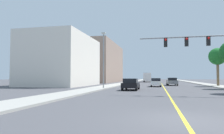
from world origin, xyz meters
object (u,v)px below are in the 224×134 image
Objects in this scene: car_white at (156,82)px; car_black at (131,84)px; car_gray at (172,81)px; palm_far at (217,57)px; traffic_signal_mast at (217,46)px; street_lamp at (104,57)px; delivery_truck at (147,77)px.

car_black is at bearing -107.38° from car_white.
car_black is at bearing -113.07° from car_gray.
car_gray is at bearing 68.64° from car_black.
car_gray is at bearing 163.13° from palm_far.
traffic_signal_mast is 17.25m from car_white.
street_lamp reaches higher than palm_far.
street_lamp reaches higher than car_gray.
traffic_signal_mast is at bearing -104.89° from palm_far.
palm_far is 19.29m from car_black.
car_white is (-10.55, -2.98, -4.40)m from palm_far.
palm_far reaches higher than traffic_signal_mast.
car_white is 6.06m from car_gray.
car_white is at bearing -164.22° from palm_far.
palm_far reaches higher than car_black.
street_lamp is 1.68× the size of car_gray.
car_gray is (5.99, 15.30, 0.02)m from car_black.
car_black is 0.99× the size of car_white.
palm_far is 9.04m from car_gray.
delivery_truck is (4.03, 40.12, -2.83)m from street_lamp.
delivery_truck reaches higher than car_black.
car_black is 41.48m from delivery_truck.
car_gray is 26.84m from delivery_truck.
car_black is at bearing -92.16° from delivery_truck.
street_lamp is 21.02m from palm_far.
traffic_signal_mast is 21.66m from car_gray.
traffic_signal_mast is at bearing -81.92° from delivery_truck.
delivery_truck is at bearing 115.30° from palm_far.
street_lamp is 5.52m from car_black.
delivery_truck is at bearing 100.09° from traffic_signal_mast.
palm_far reaches higher than car_gray.
traffic_signal_mast is 1.24× the size of delivery_truck.
car_white is (3.01, 10.03, -0.01)m from car_black.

